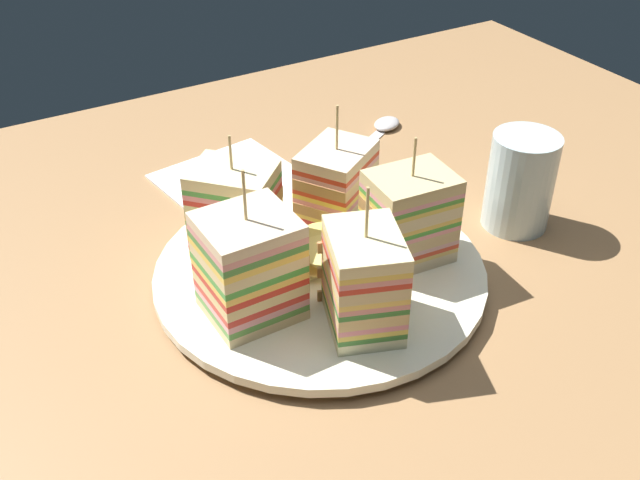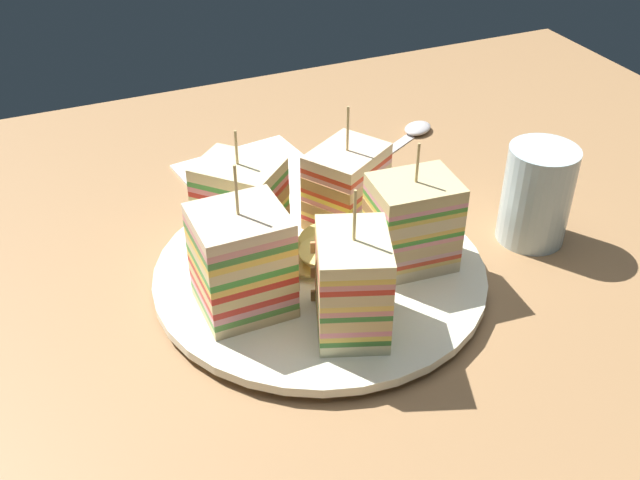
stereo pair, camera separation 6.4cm
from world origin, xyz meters
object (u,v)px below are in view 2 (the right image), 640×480
object	(u,v)px
plate	(320,273)
sandwich_wedge_3	(346,187)
sandwich_wedge_2	(412,223)
spoon	(410,134)
sandwich_wedge_1	(352,284)
drinking_glass	(536,201)
sandwich_wedge_4	(241,205)
sandwich_wedge_0	(242,262)
napkin	(251,172)
chip_pile	(316,252)

from	to	relation	value
plate	sandwich_wedge_3	bearing A→B (deg)	-131.16
sandwich_wedge_2	spoon	xyz separation A→B (cm)	(-13.28, -23.58, -5.22)
sandwich_wedge_1	spoon	distance (cm)	36.75
drinking_glass	sandwich_wedge_3	bearing A→B (deg)	-25.36
sandwich_wedge_4	spoon	size ratio (longest dim) A/B	0.82
plate	sandwich_wedge_0	world-z (taller)	sandwich_wedge_0
sandwich_wedge_0	drinking_glass	size ratio (longest dim) A/B	1.38
sandwich_wedge_1	napkin	xyz separation A→B (cm)	(-1.27, -28.45, -5.45)
sandwich_wedge_4	napkin	world-z (taller)	sandwich_wedge_4
plate	sandwich_wedge_2	xyz separation A→B (cm)	(-7.62, 2.29, 4.71)
sandwich_wedge_0	chip_pile	size ratio (longest dim) A/B	1.56
napkin	chip_pile	bearing A→B (deg)	87.98
spoon	sandwich_wedge_1	bearing A→B (deg)	-155.75
sandwich_wedge_2	chip_pile	distance (cm)	8.74
sandwich_wedge_1	sandwich_wedge_2	xyz separation A→B (cm)	(-8.34, -5.65, -0.08)
sandwich_wedge_3	chip_pile	xyz separation A→B (cm)	(5.39, 5.41, -2.45)
plate	sandwich_wedge_4	distance (cm)	9.28
plate	drinking_glass	size ratio (longest dim) A/B	3.05
sandwich_wedge_4	napkin	distance (cm)	16.29
sandwich_wedge_1	plate	bearing A→B (deg)	15.07
sandwich_wedge_2	sandwich_wedge_3	xyz separation A→B (cm)	(2.39, -8.28, -0.33)
spoon	drinking_glass	xyz separation A→B (cm)	(-0.41, 22.93, 3.71)
sandwich_wedge_1	drinking_glass	bearing A→B (deg)	-53.80
sandwich_wedge_1	chip_pile	bearing A→B (deg)	16.44
sandwich_wedge_0	chip_pile	bearing A→B (deg)	19.47
sandwich_wedge_3	napkin	size ratio (longest dim) A/B	0.85
sandwich_wedge_1	sandwich_wedge_4	xyz separation A→B (cm)	(4.27, -14.13, -0.02)
sandwich_wedge_2	chip_pile	xyz separation A→B (cm)	(7.78, -2.87, -2.77)
napkin	sandwich_wedge_4	bearing A→B (deg)	68.84
sandwich_wedge_4	spoon	bearing A→B (deg)	76.57
sandwich_wedge_3	sandwich_wedge_4	bearing A→B (deg)	-33.06
sandwich_wedge_1	napkin	world-z (taller)	sandwich_wedge_1
napkin	drinking_glass	bearing A→B (deg)	133.16
sandwich_wedge_3	spoon	size ratio (longest dim) A/B	0.84
chip_pile	drinking_glass	world-z (taller)	drinking_glass
sandwich_wedge_4	drinking_glass	world-z (taller)	sandwich_wedge_4
sandwich_wedge_0	plate	bearing A→B (deg)	15.17
sandwich_wedge_3	spoon	bearing A→B (deg)	-167.56
plate	sandwich_wedge_3	world-z (taller)	sandwich_wedge_3
chip_pile	spoon	world-z (taller)	chip_pile
sandwich_wedge_4	spoon	distance (cm)	30.44
spoon	drinking_glass	world-z (taller)	drinking_glass
spoon	drinking_glass	bearing A→B (deg)	-118.22
sandwich_wedge_4	sandwich_wedge_2	bearing A→B (deg)	12.41
sandwich_wedge_0	sandwich_wedge_3	distance (cm)	15.29
plate	sandwich_wedge_0	xyz separation A→B (cm)	(7.67, 2.19, 5.07)
napkin	sandwich_wedge_2	bearing A→B (deg)	107.24
sandwich_wedge_2	drinking_glass	distance (cm)	13.80
sandwich_wedge_1	sandwich_wedge_4	size ratio (longest dim) A/B	1.10
plate	spoon	world-z (taller)	plate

